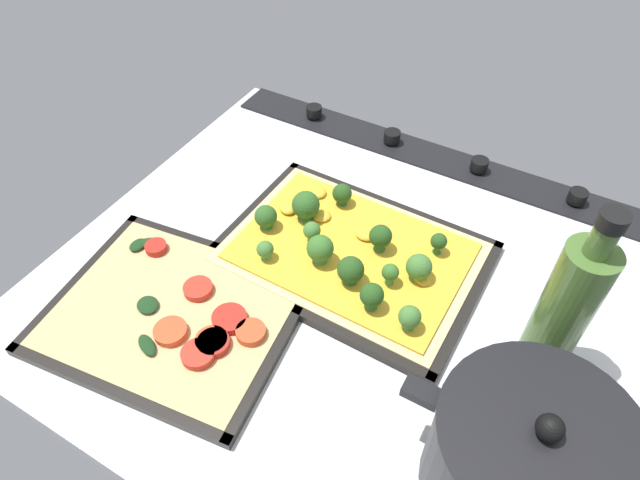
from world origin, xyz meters
The scene contains 8 objects.
ground_plane centered at (0.00, 0.00, -1.50)cm, with size 76.57×68.16×3.00cm, color silver.
stove_control_panel centered at (0.00, -30.58, 0.56)cm, with size 73.50×7.00×2.60cm.
baking_tray_front centered at (1.59, -3.82, 0.37)cm, with size 35.59×25.77×1.30cm.
broccoli_pizza centered at (1.83, -3.52, 2.02)cm, with size 33.14×23.32×5.87cm.
baking_tray_back centered at (16.62, 15.95, 0.38)cm, with size 32.92×28.30×1.30cm.
veggie_pizza_back centered at (15.86, 15.87, 1.13)cm, with size 30.24×25.63×1.90cm.
cooking_pot centered at (-26.40, 15.56, 6.31)cm, with size 25.25×18.41×14.91cm.
oil_bottle centered at (-25.10, -0.58, 10.17)cm, with size 5.53×5.53×24.10cm.
Camera 1 is at (-19.72, 42.23, 57.26)cm, focal length 30.87 mm.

